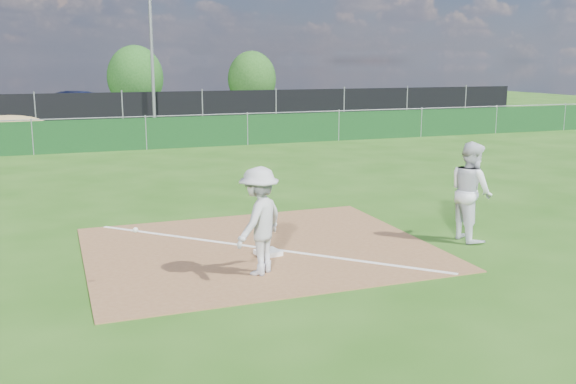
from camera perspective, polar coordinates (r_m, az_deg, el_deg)
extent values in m
plane|color=#224E10|center=(20.09, -10.44, 1.93)|extent=(90.00, 90.00, 0.00)
cube|color=brown|center=(11.53, -2.57, -5.02)|extent=(6.00, 5.00, 0.02)
cube|color=white|center=(11.52, -2.57, -4.95)|extent=(5.01, 5.01, 0.01)
cube|color=#0E3414|center=(24.90, -12.51, 5.08)|extent=(44.00, 0.05, 1.20)
ellipsoid|color=#9C824B|center=(28.21, -23.66, 5.08)|extent=(3.38, 2.60, 1.17)
cube|color=black|center=(32.79, -14.50, 7.01)|extent=(46.00, 0.04, 1.80)
cube|color=black|center=(37.82, -15.23, 6.17)|extent=(46.00, 9.00, 0.01)
cylinder|color=slate|center=(32.60, -12.03, 12.56)|extent=(0.16, 0.16, 8.00)
cube|color=white|center=(11.10, -1.79, -5.40)|extent=(0.45, 0.45, 0.08)
imported|color=silver|center=(9.95, -2.58, -2.58)|extent=(1.23, 1.20, 1.69)
sphere|color=white|center=(9.67, -13.41, -3.30)|extent=(0.08, 0.08, 0.08)
imported|color=silver|center=(12.36, 15.94, 0.06)|extent=(0.77, 0.95, 1.85)
imported|color=#B1B3B9|center=(37.25, -22.61, 6.86)|extent=(5.06, 3.27, 1.60)
imported|color=black|center=(37.62, -17.57, 7.29)|extent=(5.34, 3.43, 1.66)
imported|color=black|center=(36.92, -9.34, 7.30)|extent=(4.70, 2.76, 1.28)
cylinder|color=#382316|center=(44.12, -13.32, 7.77)|extent=(0.24, 0.24, 1.22)
ellipsoid|color=#1A4A15|center=(44.05, -13.42, 9.88)|extent=(3.65, 3.65, 4.20)
cylinder|color=#382316|center=(45.69, -3.20, 8.12)|extent=(0.24, 0.24, 1.12)
ellipsoid|color=#1C4814|center=(45.63, -3.23, 10.00)|extent=(3.37, 3.37, 3.88)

